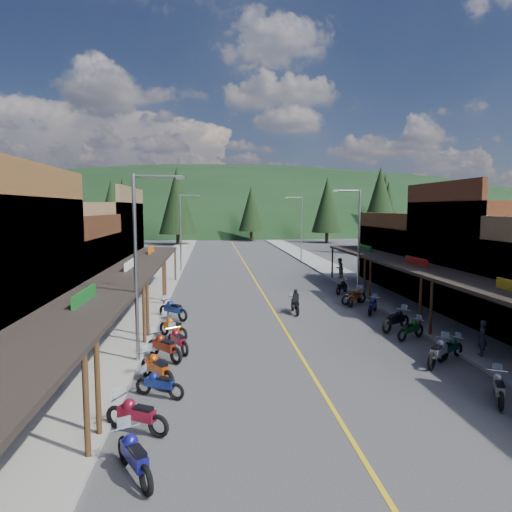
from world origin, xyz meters
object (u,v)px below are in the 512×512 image
object	(u,v)px
streetlight_1	(182,229)
pine_3	(251,209)
bike_west_6	(178,339)
pedestrian_east_a	(482,338)
bike_east_10	(354,295)
pedestrian_east_b	(339,268)
pine_6	(456,209)
streetlight_3	(300,226)
bike_west_8	(173,308)
bike_west_1	(134,454)
bike_east_8	(373,305)
bike_east_6	(411,328)
rider_on_bike	(295,304)
pine_5	(385,202)
bike_east_11	(342,286)
streetlight_0	(139,260)
pine_4	(327,205)
bike_west_3	(159,383)
streetlight_2	(357,237)
pine_2	(177,200)
bike_east_4	(439,351)
shop_east_3	(423,257)
pine_11	(380,204)
pine_9	(388,210)
bike_east_3	(499,386)
bike_west_5	(164,345)
pine_7	(80,205)
pine_0	(12,209)
bike_east_5	(450,347)
pine_1	(112,205)
bike_west_2	(137,413)
bike_west_4	(157,367)
bike_east_9	(355,296)
shop_east_2	(494,257)
bike_west_7	(173,327)
pine_10	(123,207)

from	to	relation	value
streetlight_1	pine_3	distance (m)	45.39
bike_west_6	pedestrian_east_a	size ratio (longest dim) A/B	1.33
bike_east_10	pedestrian_east_b	distance (m)	11.03
pine_6	pedestrian_east_a	distance (m)	80.74
streetlight_3	bike_west_8	world-z (taller)	streetlight_3
bike_west_1	bike_east_8	distance (m)	20.28
bike_west_1	bike_east_6	distance (m)	16.08
rider_on_bike	pine_5	bearing A→B (deg)	63.68
bike_east_11	rider_on_bike	bearing A→B (deg)	-91.32
streetlight_0	pedestrian_east_b	distance (m)	26.45
pine_4	bike_west_3	size ratio (longest dim) A/B	6.66
streetlight_2	bike_west_1	distance (m)	26.18
pine_2	bike_east_4	size ratio (longest dim) A/B	6.37
shop_east_3	pine_11	distance (m)	27.81
pine_4	pine_9	distance (m)	16.18
bike_east_3	pedestrian_east_a	xyz separation A→B (m)	(2.05, 4.31, 0.39)
bike_west_5	bike_west_8	xyz separation A→B (m)	(-0.22, 7.33, 0.01)
streetlight_1	pine_7	bearing A→B (deg)	114.88
bike_east_3	rider_on_bike	distance (m)	14.41
streetlight_1	pine_0	distance (m)	51.93
bike_east_5	bike_east_11	bearing A→B (deg)	149.85
bike_east_11	streetlight_0	bearing A→B (deg)	-95.16
pine_0	pine_6	bearing A→B (deg)	1.33
bike_east_4	pine_1	bearing A→B (deg)	157.85
bike_west_2	bike_west_4	xyz separation A→B (m)	(0.16, 3.72, 0.07)
streetlight_2	pedestrian_east_b	xyz separation A→B (m)	(0.89, 7.66, -3.38)
streetlight_3	bike_east_9	bearing A→B (deg)	-92.69
bike_east_3	bike_east_11	world-z (taller)	bike_east_11
pine_0	bike_west_6	world-z (taller)	pine_0
shop_east_3	bike_east_4	distance (m)	20.57
bike_west_8	pedestrian_east_b	distance (m)	19.88
shop_east_3	rider_on_bike	bearing A→B (deg)	-144.78
bike_east_5	rider_on_bike	xyz separation A→B (m)	(-5.15, 9.28, 0.09)
shop_east_2	bike_east_11	xyz separation A→B (m)	(-7.71, 7.02, -2.92)
pine_3	bike_east_3	world-z (taller)	pine_3
pine_6	pine_7	size ratio (longest dim) A/B	0.88
bike_west_8	bike_east_3	xyz separation A→B (m)	(11.99, -12.86, -0.11)
bike_west_7	bike_east_9	xyz separation A→B (m)	(11.68, 6.83, 0.03)
bike_east_6	pine_9	bearing A→B (deg)	129.28
pine_11	pedestrian_east_b	world-z (taller)	pine_11
pine_4	bike_west_3	world-z (taller)	pine_4
streetlight_1	pine_10	world-z (taller)	pine_10
pine_0	bike_east_10	world-z (taller)	pine_0
pine_2	pine_9	distance (m)	36.44
shop_east_2	bike_west_4	xyz separation A→B (m)	(-19.80, -10.16, -2.85)
shop_east_3	streetlight_1	world-z (taller)	streetlight_1
pine_3	pine_7	bearing A→B (deg)	164.48
pine_3	pine_4	distance (m)	15.25
pine_6	pine_4	bearing A→B (deg)	-171.87
bike_west_4	bike_east_4	xyz separation A→B (m)	(11.56, 0.99, -0.04)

